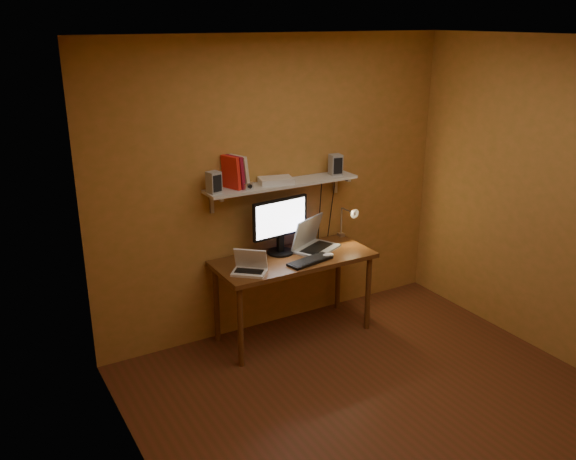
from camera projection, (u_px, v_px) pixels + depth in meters
room at (394, 242)px, 4.05m from camera, size 3.44×3.24×2.64m
desk at (294, 266)px, 5.30m from camera, size 1.40×0.60×0.75m
wall_shelf at (283, 184)px, 5.23m from camera, size 1.40×0.25×0.21m
monitor at (280, 223)px, 5.27m from camera, size 0.55×0.26×0.50m
laptop at (312, 241)px, 5.44m from camera, size 0.48×0.43×0.29m
netbook at (250, 266)px, 4.95m from camera, size 0.33×0.32×0.20m
keyboard at (310, 261)px, 5.17m from camera, size 0.44×0.22×0.02m
mouse at (328, 255)px, 5.27m from camera, size 0.11×0.07×0.04m
desk_lamp at (349, 218)px, 5.62m from camera, size 0.09×0.23×0.38m
speaker_left at (214, 182)px, 4.89m from camera, size 0.11×0.11×0.17m
speaker_right at (336, 165)px, 5.45m from camera, size 0.12×0.12×0.18m
books at (235, 172)px, 5.00m from camera, size 0.20×0.20×0.28m
shelf_camera at (249, 186)px, 5.01m from camera, size 0.10×0.06×0.06m
router at (276, 180)px, 5.20m from camera, size 0.32×0.25×0.05m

